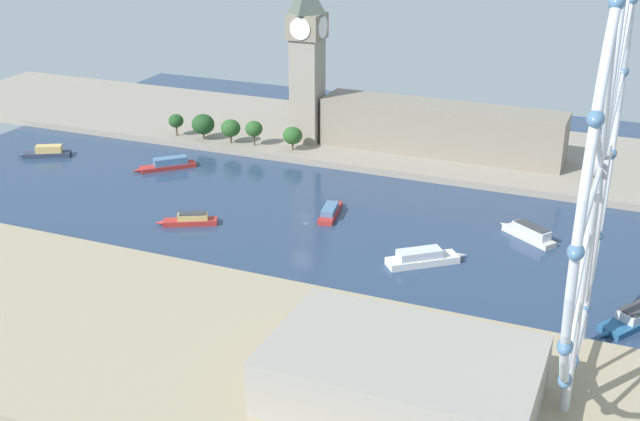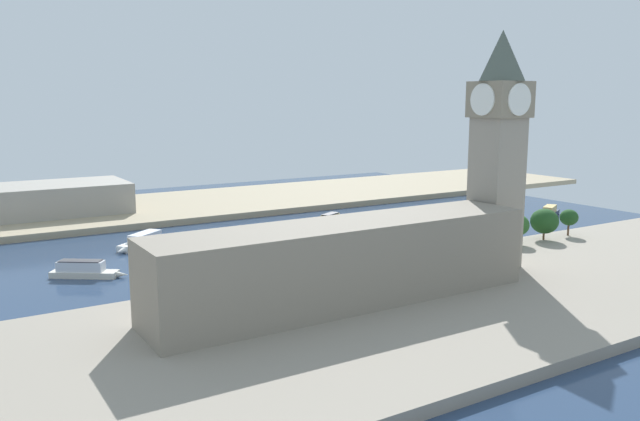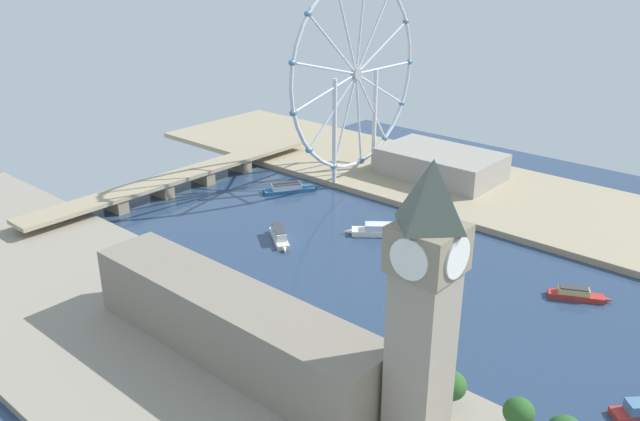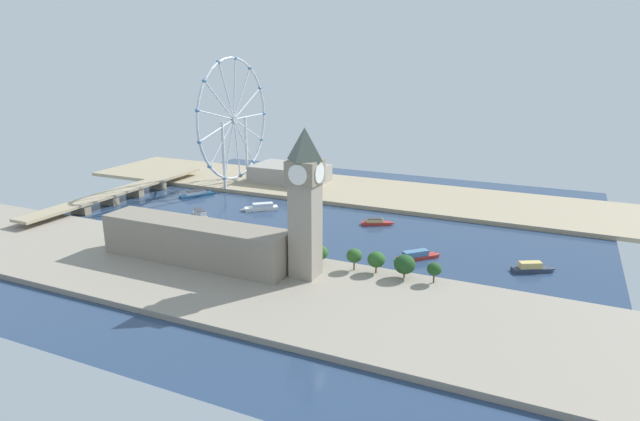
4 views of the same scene
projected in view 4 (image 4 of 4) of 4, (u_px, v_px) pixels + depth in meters
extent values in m
plane|color=navy|center=(313.00, 227.00, 360.44)|extent=(370.03, 370.03, 0.00)
cube|color=gray|center=(229.00, 280.00, 272.76)|extent=(90.00, 520.00, 3.00)
cube|color=tan|center=(364.00, 192.00, 447.26)|extent=(90.00, 520.00, 3.00)
cube|color=gray|center=(305.00, 230.00, 268.59)|extent=(13.11, 13.11, 48.83)
cube|color=gray|center=(305.00, 172.00, 260.06)|extent=(15.21, 15.21, 11.42)
pyramid|color=#4C564C|center=(305.00, 144.00, 256.19)|extent=(13.77, 13.77, 15.87)
cylinder|color=white|center=(291.00, 170.00, 263.19)|extent=(9.97, 0.50, 9.97)
cylinder|color=white|center=(320.00, 173.00, 256.92)|extent=(9.97, 0.50, 9.97)
cylinder|color=white|center=(312.00, 169.00, 266.92)|extent=(0.50, 9.97, 9.97)
cylinder|color=white|center=(298.00, 175.00, 253.19)|extent=(0.50, 9.97, 9.97)
cube|color=gray|center=(195.00, 242.00, 291.42)|extent=(22.00, 110.95, 22.25)
cylinder|color=#513823|center=(434.00, 279.00, 265.68)|extent=(0.80, 0.80, 4.52)
ellipsoid|color=#1E471E|center=(434.00, 269.00, 264.21)|extent=(7.29, 7.29, 6.56)
cylinder|color=#513823|center=(404.00, 275.00, 271.75)|extent=(0.80, 0.80, 3.07)
ellipsoid|color=#1E471E|center=(405.00, 264.00, 270.08)|extent=(10.87, 10.87, 9.79)
cylinder|color=#513823|center=(376.00, 269.00, 278.04)|extent=(0.80, 0.80, 3.71)
ellipsoid|color=#285623|center=(376.00, 260.00, 276.48)|extent=(9.20, 9.20, 8.28)
cylinder|color=#513823|center=(354.00, 266.00, 281.50)|extent=(0.80, 0.80, 4.83)
ellipsoid|color=#285623|center=(354.00, 256.00, 279.89)|extent=(8.18, 8.18, 7.36)
cylinder|color=#513823|center=(320.00, 262.00, 288.91)|extent=(0.80, 0.80, 3.32)
ellipsoid|color=#285623|center=(320.00, 253.00, 287.41)|extent=(9.06, 9.06, 8.15)
torus|color=silver|center=(234.00, 119.00, 450.14)|extent=(102.31, 1.99, 102.31)
cylinder|color=#99999E|center=(234.00, 119.00, 450.14)|extent=(6.02, 3.00, 6.02)
cylinder|color=silver|center=(250.00, 116.00, 472.02)|extent=(50.16, 1.19, 1.19)
cylinder|color=silver|center=(247.00, 103.00, 466.21)|extent=(44.97, 1.19, 24.37)
cylinder|color=silver|center=(242.00, 93.00, 456.72)|extent=(29.48, 1.19, 41.96)
cylinder|color=silver|center=(234.00, 89.00, 445.72)|extent=(7.23, 1.19, 49.94)
cylinder|color=silver|center=(226.00, 92.00, 435.73)|extent=(18.90, 1.19, 47.33)
cylinder|color=silver|center=(220.00, 101.00, 429.05)|extent=(38.34, 1.19, 34.16)
cylinder|color=silver|center=(216.00, 115.00, 427.19)|extent=(48.99, 1.19, 13.16)
cylinder|color=silver|center=(217.00, 130.00, 430.59)|extent=(48.99, 1.19, 13.16)
cylinder|color=silver|center=(222.00, 142.00, 438.47)|extent=(38.34, 1.19, 34.16)
cylinder|color=silver|center=(229.00, 149.00, 449.02)|extent=(18.90, 1.19, 47.33)
cylinder|color=silver|center=(237.00, 148.00, 459.83)|extent=(7.23, 1.19, 49.94)
cylinder|color=silver|center=(244.00, 141.00, 468.41)|extent=(29.48, 1.19, 41.96)
cylinder|color=silver|center=(248.00, 130.00, 472.81)|extent=(44.97, 1.19, 24.37)
ellipsoid|color=teal|center=(264.00, 113.00, 493.89)|extent=(4.80, 3.20, 3.20)
ellipsoid|color=teal|center=(260.00, 88.00, 482.28)|extent=(4.80, 3.20, 3.20)
ellipsoid|color=teal|center=(250.00, 68.00, 463.30)|extent=(4.80, 3.20, 3.20)
ellipsoid|color=teal|center=(235.00, 58.00, 441.30)|extent=(4.80, 3.20, 3.20)
ellipsoid|color=teal|center=(219.00, 62.00, 421.33)|extent=(4.80, 3.20, 3.20)
ellipsoid|color=teal|center=(204.00, 81.00, 407.96)|extent=(4.80, 3.20, 3.20)
ellipsoid|color=teal|center=(197.00, 110.00, 404.25)|extent=(4.80, 3.20, 3.20)
ellipsoid|color=teal|center=(199.00, 142.00, 411.05)|extent=(4.80, 3.20, 3.20)
ellipsoid|color=teal|center=(210.00, 166.00, 426.80)|extent=(4.80, 3.20, 3.20)
ellipsoid|color=teal|center=(225.00, 178.00, 447.91)|extent=(4.80, 3.20, 3.20)
ellipsoid|color=teal|center=(240.00, 176.00, 469.52)|extent=(4.80, 3.20, 3.20)
ellipsoid|color=teal|center=(253.00, 162.00, 486.69)|extent=(4.80, 3.20, 3.20)
ellipsoid|color=teal|center=(262.00, 139.00, 495.49)|extent=(4.80, 3.20, 3.20)
cylinder|color=silver|center=(246.00, 149.00, 473.43)|extent=(2.40, 2.40, 56.31)
cylinder|color=silver|center=(224.00, 156.00, 442.80)|extent=(2.40, 2.40, 56.31)
cube|color=gray|center=(290.00, 173.00, 474.77)|extent=(40.50, 64.57, 14.46)
cube|color=tan|center=(122.00, 191.00, 425.13)|extent=(182.03, 15.96, 2.00)
cube|color=gray|center=(81.00, 209.00, 390.39)|extent=(6.00, 14.37, 6.87)
cube|color=gray|center=(109.00, 200.00, 414.39)|extent=(6.00, 14.37, 6.87)
cube|color=gray|center=(135.00, 192.00, 438.39)|extent=(6.00, 14.37, 6.87)
cube|color=gray|center=(158.00, 185.00, 462.38)|extent=(6.00, 14.37, 6.87)
cube|color=beige|center=(201.00, 216.00, 381.75)|extent=(16.94, 20.94, 2.05)
cone|color=beige|center=(207.00, 221.00, 371.33)|extent=(3.92, 4.38, 2.05)
cube|color=silver|center=(200.00, 212.00, 381.90)|extent=(12.40, 14.97, 3.25)
cube|color=#38383D|center=(200.00, 210.00, 381.39)|extent=(11.36, 13.61, 0.35)
cube|color=#235684|center=(197.00, 195.00, 438.87)|extent=(27.08, 21.05, 1.97)
cone|color=#235684|center=(215.00, 192.00, 447.14)|extent=(5.20, 4.30, 1.97)
cube|color=silver|center=(195.00, 193.00, 437.52)|extent=(16.80, 13.89, 2.54)
cube|color=#38383D|center=(195.00, 191.00, 437.08)|extent=(15.30, 12.79, 0.53)
cube|color=#B22D28|center=(417.00, 257.00, 305.18)|extent=(21.41, 21.53, 1.87)
cone|color=#B22D28|center=(439.00, 254.00, 309.89)|extent=(4.43, 4.45, 1.87)
cube|color=teal|center=(416.00, 253.00, 304.05)|extent=(13.82, 13.88, 3.23)
cube|color=#B22D28|center=(376.00, 223.00, 365.55)|extent=(13.49, 19.98, 2.05)
cone|color=#B22D28|center=(393.00, 223.00, 366.07)|extent=(3.47, 4.13, 2.05)
cube|color=#DBB766|center=(375.00, 220.00, 364.90)|extent=(8.76, 11.79, 2.26)
cube|color=#38383D|center=(375.00, 219.00, 364.51)|extent=(8.08, 10.71, 0.48)
cube|color=#B22D28|center=(298.00, 227.00, 358.52)|extent=(21.69, 9.26, 1.84)
cone|color=#B22D28|center=(293.00, 233.00, 347.16)|extent=(4.05, 2.49, 1.84)
cube|color=teal|center=(299.00, 224.00, 358.92)|extent=(12.57, 6.75, 2.24)
cube|color=#2D384C|center=(532.00, 270.00, 287.56)|extent=(14.79, 21.20, 2.18)
cone|color=#2D384C|center=(554.00, 269.00, 288.29)|extent=(3.72, 4.38, 2.18)
cube|color=#DBB766|center=(530.00, 265.00, 286.72)|extent=(9.58, 12.49, 3.28)
cube|color=white|center=(261.00, 208.00, 399.89)|extent=(20.92, 23.66, 2.48)
cone|color=white|center=(242.00, 210.00, 396.54)|extent=(4.71, 5.02, 2.48)
cube|color=silver|center=(263.00, 205.00, 399.43)|extent=(14.01, 15.43, 2.82)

